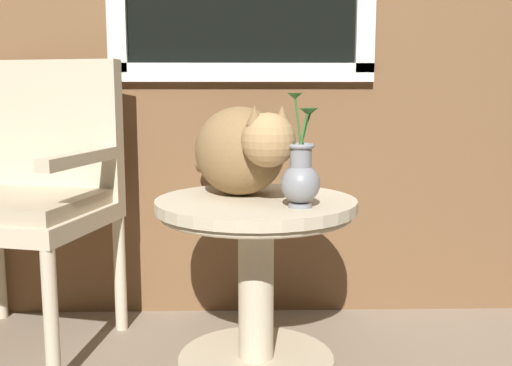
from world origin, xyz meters
TOP-DOWN VIEW (x-y plane):
  - wicker_side_table at (0.05, 0.18)m, footprint 0.63×0.63m
  - wicker_chair at (-0.73, 0.41)m, footprint 0.66×0.62m
  - cat at (0.01, 0.24)m, footprint 0.39×0.61m
  - pewter_vase_with_ivy at (0.17, 0.05)m, footprint 0.11×0.11m

SIDE VIEW (x-z plane):
  - wicker_side_table at x=0.05m, z-range 0.10..0.65m
  - wicker_chair at x=-0.73m, z-range 0.06..1.05m
  - pewter_vase_with_ivy at x=0.17m, z-range 0.48..0.80m
  - cat at x=0.01m, z-range 0.55..0.84m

